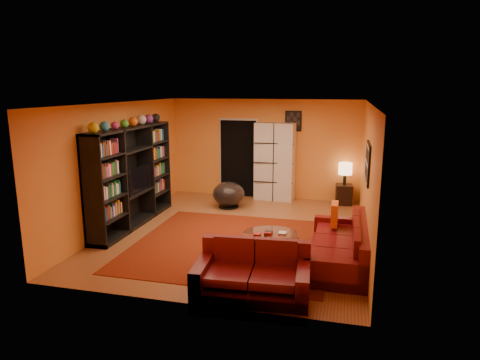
% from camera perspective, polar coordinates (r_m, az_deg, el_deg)
% --- Properties ---
extents(floor, '(6.00, 6.00, 0.00)m').
position_cam_1_polar(floor, '(8.79, -0.54, -6.99)').
color(floor, brown).
rests_on(floor, ground).
extents(ceiling, '(6.00, 6.00, 0.00)m').
position_cam_1_polar(ceiling, '(8.30, -0.57, 10.20)').
color(ceiling, white).
rests_on(ceiling, wall_back).
extents(wall_back, '(6.00, 0.00, 6.00)m').
position_cam_1_polar(wall_back, '(11.34, 3.26, 4.15)').
color(wall_back, orange).
rests_on(wall_back, floor).
extents(wall_front, '(6.00, 0.00, 6.00)m').
position_cam_1_polar(wall_front, '(5.68, -8.19, -4.26)').
color(wall_front, orange).
rests_on(wall_front, floor).
extents(wall_left, '(0.00, 6.00, 6.00)m').
position_cam_1_polar(wall_left, '(9.39, -15.50, 2.01)').
color(wall_left, orange).
rests_on(wall_left, floor).
extents(wall_right, '(0.00, 6.00, 6.00)m').
position_cam_1_polar(wall_right, '(8.20, 16.61, 0.50)').
color(wall_right, orange).
rests_on(wall_right, floor).
extents(rug, '(3.60, 3.60, 0.01)m').
position_cam_1_polar(rug, '(8.13, -1.10, -8.59)').
color(rug, '#5A180A').
rests_on(rug, floor).
extents(doorway, '(0.95, 0.10, 2.04)m').
position_cam_1_polar(doorway, '(11.50, -0.23, 2.87)').
color(doorway, black).
rests_on(doorway, floor).
extents(wall_art_right, '(0.03, 1.00, 0.70)m').
position_cam_1_polar(wall_art_right, '(7.85, 16.68, 2.21)').
color(wall_art_right, black).
rests_on(wall_art_right, wall_right).
extents(wall_art_back, '(0.42, 0.03, 0.52)m').
position_cam_1_polar(wall_art_back, '(11.13, 7.12, 7.81)').
color(wall_art_back, black).
rests_on(wall_art_back, wall_back).
extents(entertainment_unit, '(0.45, 3.00, 2.10)m').
position_cam_1_polar(entertainment_unit, '(9.33, -14.21, 0.45)').
color(entertainment_unit, black).
rests_on(entertainment_unit, floor).
extents(tv, '(0.94, 0.12, 0.54)m').
position_cam_1_polar(tv, '(9.33, -13.86, 0.11)').
color(tv, black).
rests_on(tv, entertainment_unit).
extents(sofa, '(0.95, 2.32, 0.85)m').
position_cam_1_polar(sofa, '(7.47, 13.66, -8.60)').
color(sofa, '#550B11').
rests_on(sofa, rug).
extents(loveseat, '(1.68, 1.08, 0.85)m').
position_cam_1_polar(loveseat, '(6.32, 1.75, -12.24)').
color(loveseat, '#550B11').
rests_on(loveseat, rug).
extents(throw_pillow, '(0.12, 0.42, 0.42)m').
position_cam_1_polar(throw_pillow, '(8.03, 12.48, -4.46)').
color(throw_pillow, orange).
rests_on(throw_pillow, sofa).
extents(coffee_table, '(0.96, 0.96, 0.48)m').
position_cam_1_polar(coffee_table, '(7.27, 4.12, -7.59)').
color(coffee_table, silver).
rests_on(coffee_table, floor).
extents(storage_cabinet, '(1.04, 0.53, 2.01)m').
position_cam_1_polar(storage_cabinet, '(11.14, 4.65, 2.45)').
color(storage_cabinet, silver).
rests_on(storage_cabinet, floor).
extents(bowl_chair, '(0.78, 0.78, 0.63)m').
position_cam_1_polar(bowl_chair, '(10.48, -1.53, -1.87)').
color(bowl_chair, black).
rests_on(bowl_chair, floor).
extents(side_table, '(0.43, 0.43, 0.50)m').
position_cam_1_polar(side_table, '(11.10, 13.69, -1.88)').
color(side_table, black).
rests_on(side_table, floor).
extents(table_lamp, '(0.33, 0.33, 0.56)m').
position_cam_1_polar(table_lamp, '(10.97, 13.86, 1.41)').
color(table_lamp, black).
rests_on(table_lamp, side_table).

